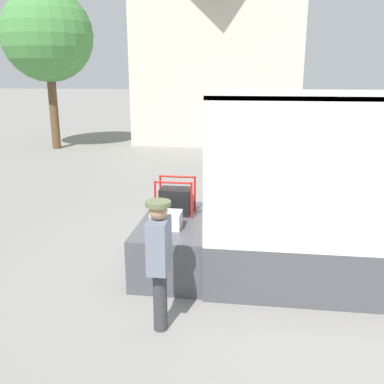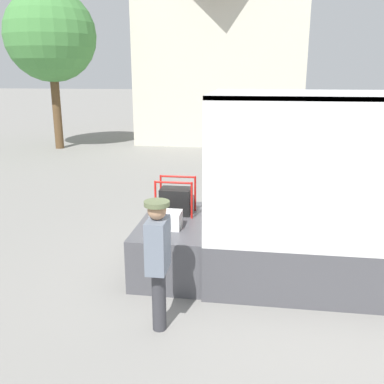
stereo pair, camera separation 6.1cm
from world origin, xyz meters
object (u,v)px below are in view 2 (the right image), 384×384
at_px(microwave, 166,220).
at_px(street_tree, 51,36).
at_px(worker_person, 158,253).
at_px(portable_generator, 177,200).

distance_m(microwave, street_tree, 13.94).
bearing_deg(street_tree, worker_person, -60.29).
xyz_separation_m(microwave, worker_person, (0.20, -1.48, 0.09)).
xyz_separation_m(portable_generator, worker_person, (0.16, -2.21, -0.01)).
height_order(portable_generator, street_tree, street_tree).
relative_size(portable_generator, worker_person, 0.38).
height_order(portable_generator, worker_person, worker_person).
relative_size(microwave, worker_person, 0.27).
bearing_deg(portable_generator, worker_person, -85.77).
bearing_deg(portable_generator, street_tree, 123.95).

